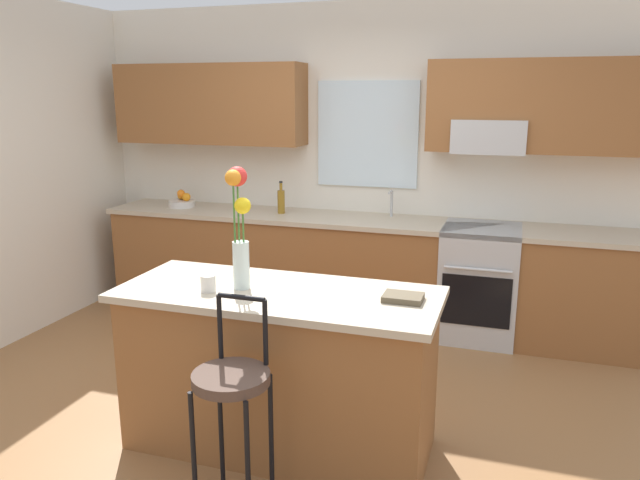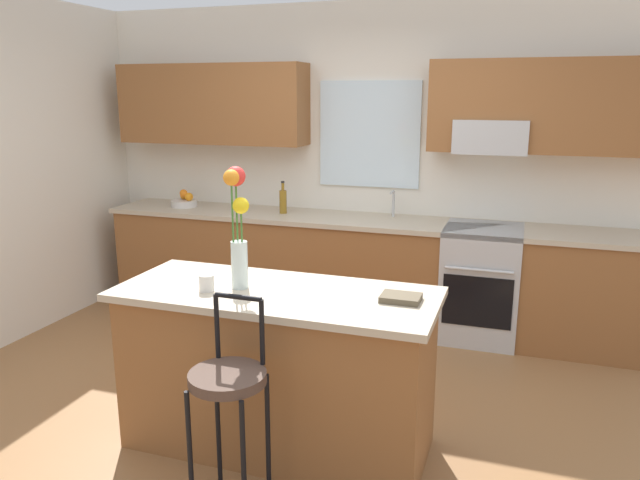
% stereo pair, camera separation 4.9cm
% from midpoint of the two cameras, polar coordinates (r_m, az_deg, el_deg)
% --- Properties ---
extents(ground_plane, '(14.00, 14.00, 0.00)m').
position_cam_midpoint_polar(ground_plane, '(3.94, -3.50, -16.11)').
color(ground_plane, olive).
extents(back_wall_assembly, '(5.60, 0.50, 2.70)m').
position_cam_midpoint_polar(back_wall_assembly, '(5.32, 4.37, 8.87)').
color(back_wall_assembly, silver).
rests_on(back_wall_assembly, ground).
extents(counter_run, '(4.56, 0.64, 0.92)m').
position_cam_midpoint_polar(counter_run, '(5.25, 3.25, -2.82)').
color(counter_run, brown).
rests_on(counter_run, ground).
extents(sink_faucet, '(0.02, 0.13, 0.23)m').
position_cam_midpoint_polar(sink_faucet, '(5.19, 6.43, 3.69)').
color(sink_faucet, '#B7BABC').
rests_on(sink_faucet, counter_run).
extents(oven_range, '(0.60, 0.64, 0.92)m').
position_cam_midpoint_polar(oven_range, '(5.08, 14.40, -3.88)').
color(oven_range, '#B7BABC').
rests_on(oven_range, ground).
extents(kitchen_island, '(1.74, 0.73, 0.92)m').
position_cam_midpoint_polar(kitchen_island, '(3.45, -4.26, -11.97)').
color(kitchen_island, brown).
rests_on(kitchen_island, ground).
extents(bar_stool_near, '(0.36, 0.36, 1.04)m').
position_cam_midpoint_polar(bar_stool_near, '(2.91, -8.72, -13.50)').
color(bar_stool_near, black).
rests_on(bar_stool_near, ground).
extents(flower_vase, '(0.14, 0.14, 0.66)m').
position_cam_midpoint_polar(flower_vase, '(3.25, -8.00, 1.64)').
color(flower_vase, silver).
rests_on(flower_vase, kitchen_island).
extents(mug_ceramic, '(0.08, 0.08, 0.09)m').
position_cam_midpoint_polar(mug_ceramic, '(3.30, -10.85, -4.01)').
color(mug_ceramic, silver).
rests_on(mug_ceramic, kitchen_island).
extents(cookbook, '(0.20, 0.15, 0.03)m').
position_cam_midpoint_polar(cookbook, '(3.14, 7.35, -5.37)').
color(cookbook, brown).
rests_on(cookbook, kitchen_island).
extents(fruit_bowl_oranges, '(0.24, 0.24, 0.16)m').
position_cam_midpoint_polar(fruit_bowl_oranges, '(5.79, -13.04, 3.52)').
color(fruit_bowl_oranges, silver).
rests_on(fruit_bowl_oranges, counter_run).
extents(bottle_olive_oil, '(0.06, 0.06, 0.28)m').
position_cam_midpoint_polar(bottle_olive_oil, '(5.33, -3.93, 3.68)').
color(bottle_olive_oil, olive).
rests_on(bottle_olive_oil, counter_run).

